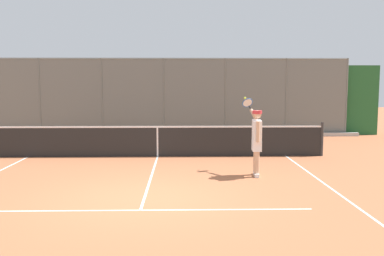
{
  "coord_description": "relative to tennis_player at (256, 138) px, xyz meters",
  "views": [
    {
      "loc": [
        -0.76,
        8.41,
        2.34
      ],
      "look_at": [
        -1.05,
        -3.4,
        1.05
      ],
      "focal_mm": 39.93,
      "sensor_mm": 36.0,
      "label": 1
    }
  ],
  "objects": [
    {
      "name": "court_line_markings",
      "position": [
        2.61,
        3.1,
        -0.95
      ],
      "size": [
        8.13,
        10.25,
        0.01
      ],
      "color": "white",
      "rests_on": "ground"
    },
    {
      "name": "tennis_net",
      "position": [
        2.61,
        -2.79,
        -0.46
      ],
      "size": [
        10.45,
        0.09,
        1.07
      ],
      "color": "#2D2D2D",
      "rests_on": "ground"
    },
    {
      "name": "tennis_player",
      "position": [
        0.0,
        0.0,
        0.0
      ],
      "size": [
        0.4,
        1.39,
        1.93
      ],
      "rotation": [
        0.0,
        0.0,
        -1.66
      ],
      "color": "silver",
      "rests_on": "ground"
    },
    {
      "name": "ground_plane",
      "position": [
        2.61,
        2.01,
        -0.96
      ],
      "size": [
        60.0,
        60.0,
        0.0
      ],
      "primitive_type": "plane",
      "color": "#A8603D"
    },
    {
      "name": "fence_backdrop",
      "position": [
        2.61,
        -8.45,
        0.56
      ],
      "size": [
        18.75,
        1.37,
        3.33
      ],
      "color": "slate",
      "rests_on": "ground"
    }
  ]
}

